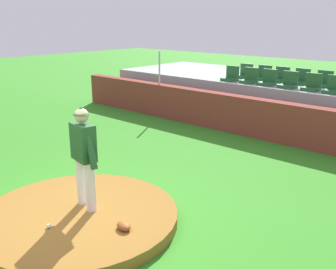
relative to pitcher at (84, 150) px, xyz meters
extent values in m
plane|color=#338822|center=(0.05, -0.23, -1.26)|extent=(60.00, 60.00, 0.00)
cylinder|color=olive|center=(0.05, -0.23, -1.16)|extent=(3.48, 3.48, 0.19)
cylinder|color=silver|center=(-0.18, 0.03, -0.62)|extent=(0.17, 0.17, 0.90)
cylinder|color=silver|center=(0.18, -0.03, -0.62)|extent=(0.17, 0.17, 0.90)
cube|color=#1E4723|center=(0.00, 0.00, 0.15)|extent=(0.55, 0.35, 0.65)
cylinder|color=#1E4723|center=(-0.26, 0.05, 0.11)|extent=(0.26, 0.16, 0.73)
cylinder|color=#1E4723|center=(0.26, -0.05, 0.11)|extent=(0.36, 0.17, 0.72)
sphere|color=tan|center=(0.00, 0.00, 0.62)|extent=(0.25, 0.25, 0.25)
cone|color=#1E4723|center=(0.00, 0.00, 0.70)|extent=(0.33, 0.33, 0.14)
sphere|color=white|center=(0.15, -0.88, -1.03)|extent=(0.07, 0.07, 0.07)
ellipsoid|color=brown|center=(1.08, -0.08, -1.01)|extent=(0.34, 0.27, 0.11)
cube|color=brown|center=(0.05, 6.46, -0.68)|extent=(16.20, 0.40, 1.17)
cylinder|color=silver|center=(-4.29, 6.46, 0.49)|extent=(0.06, 0.06, 1.16)
cube|color=#919A9B|center=(0.05, 9.28, -0.57)|extent=(14.65, 4.19, 1.38)
cube|color=#255A2F|center=(-2.07, 7.62, 0.17)|extent=(0.48, 0.44, 0.10)
cube|color=#255A2F|center=(-2.07, 7.80, 0.42)|extent=(0.48, 0.08, 0.40)
cube|color=#255A2F|center=(-1.33, 7.63, 0.17)|extent=(0.48, 0.44, 0.10)
cube|color=#255A2F|center=(-1.33, 7.81, 0.42)|extent=(0.48, 0.08, 0.40)
cube|color=#255A2F|center=(-0.67, 7.64, 0.17)|extent=(0.48, 0.44, 0.10)
cube|color=#255A2F|center=(-0.67, 7.82, 0.42)|extent=(0.48, 0.08, 0.40)
cube|color=#255A2F|center=(0.06, 7.61, 0.17)|extent=(0.48, 0.44, 0.10)
cube|color=#255A2F|center=(0.06, 7.79, 0.42)|extent=(0.48, 0.08, 0.40)
cube|color=#255A2F|center=(0.77, 7.64, 0.17)|extent=(0.48, 0.44, 0.10)
cube|color=#255A2F|center=(0.77, 7.82, 0.42)|extent=(0.48, 0.08, 0.40)
cube|color=#255A2F|center=(1.43, 7.62, 0.17)|extent=(0.48, 0.44, 0.10)
cube|color=#255A2F|center=(1.43, 7.80, 0.42)|extent=(0.48, 0.08, 0.40)
cube|color=#255A2F|center=(-2.06, 8.50, 0.17)|extent=(0.48, 0.44, 0.10)
cube|color=#255A2F|center=(-2.06, 8.68, 0.42)|extent=(0.48, 0.08, 0.40)
cube|color=#255A2F|center=(-1.34, 8.54, 0.17)|extent=(0.48, 0.44, 0.10)
cube|color=#255A2F|center=(-1.34, 8.72, 0.42)|extent=(0.48, 0.08, 0.40)
cube|color=#255A2F|center=(-0.67, 8.53, 0.17)|extent=(0.48, 0.44, 0.10)
cube|color=#255A2F|center=(-0.67, 8.71, 0.42)|extent=(0.48, 0.08, 0.40)
cube|color=#255A2F|center=(0.04, 8.54, 0.17)|extent=(0.48, 0.44, 0.10)
cube|color=#255A2F|center=(0.04, 8.72, 0.42)|extent=(0.48, 0.08, 0.40)
cube|color=#255A2F|center=(0.78, 8.52, 0.17)|extent=(0.48, 0.44, 0.10)
cube|color=#255A2F|center=(0.78, 8.70, 0.42)|extent=(0.48, 0.08, 0.40)
camera|label=1|loc=(5.37, -3.77, 2.18)|focal=41.96mm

